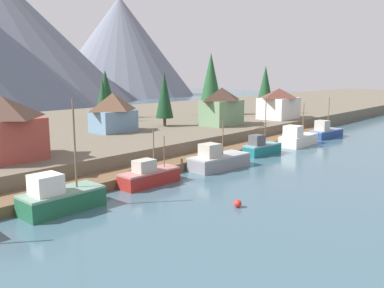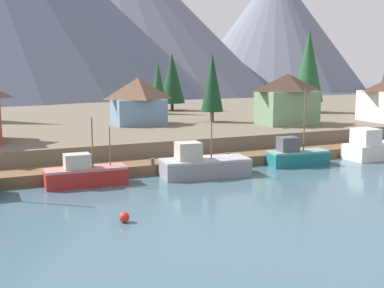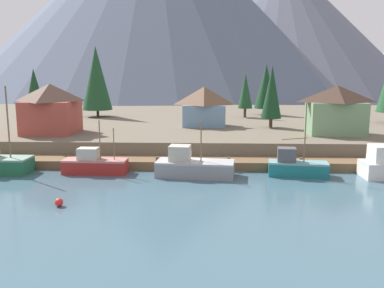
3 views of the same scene
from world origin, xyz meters
TOP-DOWN VIEW (x-y plane):
  - ground_plane at (0.00, 20.00)m, footprint 400.00×400.00m
  - dock at (0.00, 1.99)m, footprint 80.00×4.00m
  - shoreline_bank at (0.00, 32.00)m, footprint 400.00×56.00m
  - mountain_east_peak at (101.83, 140.31)m, footprint 75.95×75.95m
  - fishing_boat_green at (-21.51, -1.74)m, footprint 7.02×3.18m
  - fishing_boat_red at (-10.74, -1.34)m, footprint 6.97×2.45m
  - fishing_boat_grey at (0.11, -2.15)m, footprint 8.47×4.01m
  - fishing_boat_teal at (11.09, -1.57)m, footprint 6.40×2.95m
  - fishing_boat_white at (21.65, -1.88)m, footprint 8.28×3.42m
  - fishing_boat_blue at (32.43, -1.89)m, footprint 7.79×3.56m
  - house_white at (35.04, 9.29)m, footprint 8.30×6.08m
  - house_red at (-19.99, 11.20)m, footprint 7.04×7.12m
  - house_blue at (1.02, 19.37)m, footprint 6.81×4.69m
  - house_green at (18.96, 11.64)m, footprint 7.72×4.95m
  - conifer_near_left at (12.81, 36.70)m, footprint 4.40×4.40m
  - conifer_near_right at (11.19, 18.13)m, footprint 3.06×3.06m
  - conifer_back_left at (41.86, 16.71)m, footprint 3.99×3.99m
  - conifer_back_right at (31.86, 24.38)m, footprint 5.05×5.05m
  - conifer_centre at (8.42, 31.78)m, footprint 2.68×2.68m
  - channel_buoy at (-10.65, -12.65)m, footprint 0.70×0.70m

SIDE VIEW (x-z plane):
  - ground_plane at x=0.00m, z-range -1.00..0.00m
  - channel_buoy at x=-10.65m, z-range 0.00..0.70m
  - dock at x=0.00m, z-range -0.30..1.30m
  - fishing_boat_red at x=-10.74m, z-range -1.93..3.94m
  - fishing_boat_teal at x=11.09m, z-range -2.88..4.98m
  - fishing_boat_grey at x=0.11m, z-range -1.84..3.97m
  - fishing_boat_blue at x=32.43m, z-range -2.59..4.72m
  - fishing_boat_white at x=21.65m, z-range -2.21..4.55m
  - fishing_boat_green at x=-21.51m, z-range -3.53..5.98m
  - shoreline_bank at x=0.00m, z-range 0.00..2.50m
  - house_white at x=35.04m, z-range 2.57..8.69m
  - house_blue at x=1.02m, z-range 2.57..8.71m
  - house_green at x=18.96m, z-range 2.57..9.21m
  - house_red at x=-19.99m, z-range 2.58..9.40m
  - conifer_centre at x=8.42m, z-range 3.32..11.38m
  - conifer_near_right at x=11.19m, z-range 3.21..12.60m
  - conifer_near_left at x=12.81m, z-range 3.13..12.90m
  - conifer_back_left at x=41.86m, z-range 3.15..13.93m
  - conifer_back_right at x=31.86m, z-range 3.41..16.93m
  - mountain_east_peak at x=101.83m, z-range 0.00..50.13m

